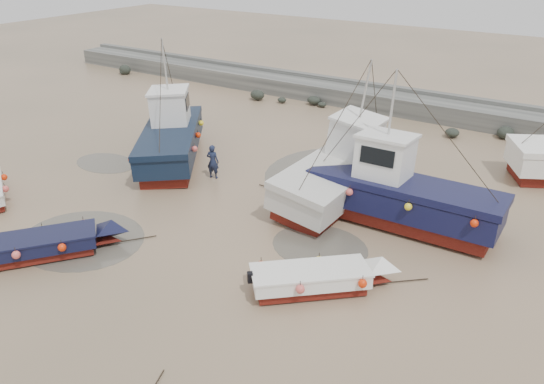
{
  "coord_description": "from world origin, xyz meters",
  "views": [
    {
      "loc": [
        12.32,
        -11.96,
        10.83
      ],
      "look_at": [
        1.74,
        4.43,
        1.4
      ],
      "focal_mm": 35.0,
      "sensor_mm": 36.0,
      "label": 1
    }
  ],
  "objects_px": {
    "dinghy_3": "(321,276)",
    "cabin_boat_2": "(389,192)",
    "cabin_boat_1": "(343,166)",
    "person": "(214,178)",
    "cabin_boat_0": "(173,134)",
    "dinghy_1": "(52,241)"
  },
  "relations": [
    {
      "from": "cabin_boat_0",
      "to": "person",
      "type": "xyz_separation_m",
      "value": [
        3.49,
        -1.02,
        -1.32
      ]
    },
    {
      "from": "dinghy_1",
      "to": "cabin_boat_2",
      "type": "relative_size",
      "value": 0.49
    },
    {
      "from": "cabin_boat_0",
      "to": "cabin_boat_2",
      "type": "distance_m",
      "value": 12.38
    },
    {
      "from": "dinghy_3",
      "to": "cabin_boat_0",
      "type": "bearing_deg",
      "value": -158.5
    },
    {
      "from": "cabin_boat_1",
      "to": "cabin_boat_2",
      "type": "relative_size",
      "value": 1.02
    },
    {
      "from": "cabin_boat_1",
      "to": "dinghy_1",
      "type": "bearing_deg",
      "value": -120.73
    },
    {
      "from": "cabin_boat_1",
      "to": "person",
      "type": "height_order",
      "value": "cabin_boat_1"
    },
    {
      "from": "cabin_boat_1",
      "to": "dinghy_3",
      "type": "bearing_deg",
      "value": -67.66
    },
    {
      "from": "dinghy_3",
      "to": "cabin_boat_2",
      "type": "relative_size",
      "value": 0.47
    },
    {
      "from": "dinghy_1",
      "to": "dinghy_3",
      "type": "bearing_deg",
      "value": 58.02
    },
    {
      "from": "dinghy_1",
      "to": "cabin_boat_1",
      "type": "distance_m",
      "value": 12.72
    },
    {
      "from": "dinghy_3",
      "to": "person",
      "type": "distance_m",
      "value": 10.36
    },
    {
      "from": "cabin_boat_0",
      "to": "dinghy_3",
      "type": "bearing_deg",
      "value": -62.34
    },
    {
      "from": "cabin_boat_0",
      "to": "cabin_boat_1",
      "type": "relative_size",
      "value": 0.86
    },
    {
      "from": "dinghy_3",
      "to": "cabin_boat_0",
      "type": "height_order",
      "value": "cabin_boat_0"
    },
    {
      "from": "dinghy_1",
      "to": "cabin_boat_0",
      "type": "relative_size",
      "value": 0.56
    },
    {
      "from": "dinghy_1",
      "to": "cabin_boat_0",
      "type": "xyz_separation_m",
      "value": [
        -2.81,
        9.8,
        0.77
      ]
    },
    {
      "from": "cabin_boat_0",
      "to": "cabin_boat_2",
      "type": "height_order",
      "value": "same"
    },
    {
      "from": "dinghy_1",
      "to": "cabin_boat_0",
      "type": "distance_m",
      "value": 10.22
    },
    {
      "from": "cabin_boat_2",
      "to": "dinghy_3",
      "type": "bearing_deg",
      "value": 178.85
    },
    {
      "from": "cabin_boat_0",
      "to": "person",
      "type": "distance_m",
      "value": 3.87
    },
    {
      "from": "cabin_boat_0",
      "to": "cabin_boat_1",
      "type": "bearing_deg",
      "value": -29.43
    }
  ]
}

